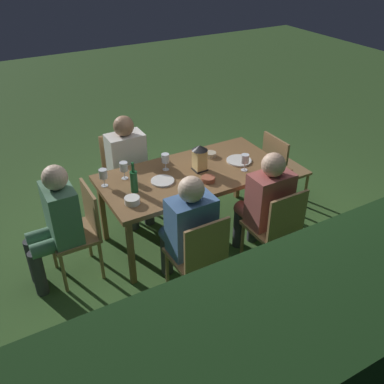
{
  "coord_description": "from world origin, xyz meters",
  "views": [
    {
      "loc": [
        1.77,
        3.13,
        2.78
      ],
      "look_at": [
        0.0,
        0.0,
        0.52
      ],
      "focal_mm": 40.12,
      "sensor_mm": 36.0,
      "label": 1
    }
  ],
  "objects": [
    {
      "name": "person_in_rust",
      "position": [
        -0.4,
        0.63,
        0.64
      ],
      "size": [
        0.38,
        0.47,
        1.15
      ],
      "color": "#9E4C47",
      "rests_on": "ground"
    },
    {
      "name": "wine_glass_b",
      "position": [
        0.61,
        -0.22,
        0.85
      ],
      "size": [
        0.08,
        0.08,
        0.17
      ],
      "color": "silver",
      "rests_on": "dining_table"
    },
    {
      "name": "chair_side_left_b",
      "position": [
        0.4,
        -0.83,
        0.49
      ],
      "size": [
        0.42,
        0.4,
        0.87
      ],
      "color": "#937047",
      "rests_on": "ground"
    },
    {
      "name": "wine_glass_a",
      "position": [
        0.19,
        -0.18,
        0.85
      ],
      "size": [
        0.08,
        0.08,
        0.17
      ],
      "color": "silver",
      "rests_on": "dining_table"
    },
    {
      "name": "chair_head_near",
      "position": [
        -1.13,
        0.0,
        0.49
      ],
      "size": [
        0.4,
        0.42,
        0.87
      ],
      "color": "#937047",
      "rests_on": "ground"
    },
    {
      "name": "chair_side_right_b",
      "position": [
        0.4,
        0.83,
        0.49
      ],
      "size": [
        0.42,
        0.4,
        0.87
      ],
      "color": "#937047",
      "rests_on": "ground"
    },
    {
      "name": "plate_a",
      "position": [
        -0.53,
        0.03,
        0.74
      ],
      "size": [
        0.25,
        0.25,
        0.01
      ],
      "primitive_type": "cylinder",
      "color": "silver",
      "rests_on": "dining_table"
    },
    {
      "name": "bowl_bread",
      "position": [
        -0.05,
        0.21,
        0.76
      ],
      "size": [
        0.13,
        0.13,
        0.04
      ],
      "color": "#9E5138",
      "rests_on": "dining_table"
    },
    {
      "name": "wine_glass_c",
      "position": [
        0.82,
        -0.18,
        0.85
      ],
      "size": [
        0.08,
        0.08,
        0.17
      ],
      "color": "silver",
      "rests_on": "dining_table"
    },
    {
      "name": "dining_table",
      "position": [
        0.0,
        0.0,
        0.68
      ],
      "size": [
        1.77,
        0.87,
        0.74
      ],
      "color": "brown",
      "rests_on": "ground"
    },
    {
      "name": "chair_head_far",
      "position": [
        1.13,
        0.0,
        0.49
      ],
      "size": [
        0.4,
        0.42,
        0.87
      ],
      "color": "#937047",
      "rests_on": "ground"
    },
    {
      "name": "plate_b",
      "position": [
        0.32,
        0.01,
        0.74
      ],
      "size": [
        0.22,
        0.22,
        0.01
      ],
      "primitive_type": "cylinder",
      "color": "silver",
      "rests_on": "dining_table"
    },
    {
      "name": "bowl_olives",
      "position": [
        0.71,
        0.21,
        0.77
      ],
      "size": [
        0.13,
        0.13,
        0.06
      ],
      "color": "silver",
      "rests_on": "dining_table"
    },
    {
      "name": "person_in_blue",
      "position": [
        0.4,
        0.63,
        0.64
      ],
      "size": [
        0.38,
        0.47,
        1.15
      ],
      "color": "#426699",
      "rests_on": "ground"
    },
    {
      "name": "bowl_salad",
      "position": [
        -0.34,
        -0.2,
        0.76
      ],
      "size": [
        0.11,
        0.11,
        0.04
      ],
      "color": "#BCAD8E",
      "rests_on": "dining_table"
    },
    {
      "name": "hedge_backdrop",
      "position": [
        0.0,
        2.07,
        0.59
      ],
      "size": [
        5.87,
        0.87,
        1.18
      ],
      "primitive_type": "cube",
      "color": "#193816",
      "rests_on": "ground"
    },
    {
      "name": "person_in_green",
      "position": [
        1.33,
        0.0,
        0.64
      ],
      "size": [
        0.48,
        0.38,
        1.15
      ],
      "color": "#4C7A5B",
      "rests_on": "ground"
    },
    {
      "name": "ground_plane",
      "position": [
        0.0,
        0.0,
        0.0
      ],
      "size": [
        16.0,
        16.0,
        0.0
      ],
      "primitive_type": "plane",
      "color": "#385B28"
    },
    {
      "name": "chair_side_right_a",
      "position": [
        -0.4,
        0.83,
        0.49
      ],
      "size": [
        0.42,
        0.4,
        0.87
      ],
      "color": "#937047",
      "rests_on": "ground"
    },
    {
      "name": "ice_bucket",
      "position": [
        1.61,
        1.55,
        0.73
      ],
      "size": [
        0.26,
        0.26,
        0.34
      ],
      "color": "#B2B7BF",
      "rests_on": "side_table"
    },
    {
      "name": "person_in_cream",
      "position": [
        0.4,
        -0.63,
        0.64
      ],
      "size": [
        0.38,
        0.47,
        1.15
      ],
      "color": "white",
      "rests_on": "ground"
    },
    {
      "name": "green_bottle_on_table",
      "position": [
        0.61,
        0.04,
        0.85
      ],
      "size": [
        0.07,
        0.07,
        0.29
      ],
      "color": "#1E5B2D",
      "rests_on": "dining_table"
    },
    {
      "name": "wine_glass_d",
      "position": [
        -0.47,
        0.21,
        0.85
      ],
      "size": [
        0.08,
        0.08,
        0.17
      ],
      "color": "silver",
      "rests_on": "dining_table"
    },
    {
      "name": "lantern_centerpiece",
      "position": [
        -0.09,
        -0.01,
        0.88
      ],
      "size": [
        0.15,
        0.15,
        0.27
      ],
      "color": "black",
      "rests_on": "dining_table"
    }
  ]
}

